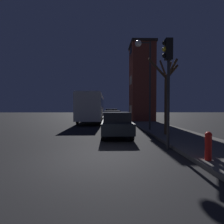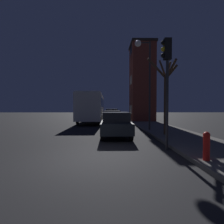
% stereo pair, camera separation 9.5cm
% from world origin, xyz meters
% --- Properties ---
extents(ground_plane, '(120.00, 120.00, 0.00)m').
position_xyz_m(ground_plane, '(0.00, 0.00, 0.00)').
color(ground_plane, black).
extents(brick_building, '(3.11, 3.86, 9.96)m').
position_xyz_m(brick_building, '(5.11, 16.84, 5.15)').
color(brick_building, brown).
rests_on(brick_building, sidewalk).
extents(streetlamp, '(1.21, 0.48, 6.71)m').
position_xyz_m(streetlamp, '(3.43, 7.16, 4.97)').
color(streetlamp, '#28282B').
rests_on(streetlamp, sidewalk).
extents(traffic_light, '(0.43, 0.24, 4.74)m').
position_xyz_m(traffic_light, '(3.22, 1.48, 3.38)').
color(traffic_light, '#28282B').
rests_on(traffic_light, ground).
extents(bare_tree, '(1.59, 2.08, 4.76)m').
position_xyz_m(bare_tree, '(4.25, 4.71, 2.63)').
color(bare_tree, '#473323').
rests_on(bare_tree, sidewalk).
extents(bus, '(2.59, 9.93, 3.41)m').
position_xyz_m(bus, '(-1.27, 15.33, 2.04)').
color(bus, beige).
rests_on(bus, ground).
extents(car_near_lane, '(1.77, 4.26, 1.53)m').
position_xyz_m(car_near_lane, '(1.20, 4.87, 0.81)').
color(car_near_lane, black).
rests_on(car_near_lane, ground).
extents(car_mid_lane, '(1.85, 4.18, 1.52)m').
position_xyz_m(car_mid_lane, '(1.11, 11.99, 0.80)').
color(car_mid_lane, '#B7BABF').
rests_on(car_mid_lane, ground).
extents(car_far_lane, '(1.89, 4.38, 1.61)m').
position_xyz_m(car_far_lane, '(1.22, 20.33, 0.84)').
color(car_far_lane, navy).
rests_on(car_far_lane, ground).
extents(fire_hydrant, '(0.21, 0.21, 0.91)m').
position_xyz_m(fire_hydrant, '(3.82, -0.56, 0.62)').
color(fire_hydrant, red).
rests_on(fire_hydrant, sidewalk).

